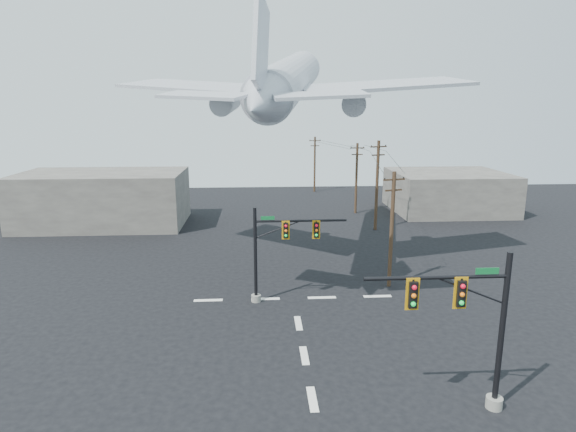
{
  "coord_description": "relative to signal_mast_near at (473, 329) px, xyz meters",
  "views": [
    {
      "loc": [
        -2.33,
        -19.71,
        13.27
      ],
      "look_at": [
        -0.83,
        5.0,
        7.59
      ],
      "focal_mm": 30.0,
      "sensor_mm": 36.0,
      "label": 1
    }
  ],
  "objects": [
    {
      "name": "lane_markings",
      "position": [
        -6.77,
        6.52,
        -3.89
      ],
      "size": [
        14.0,
        21.2,
        0.01
      ],
      "color": "white",
      "rests_on": "ground"
    },
    {
      "name": "building_right",
      "position": [
        15.23,
        41.19,
        -1.4
      ],
      "size": [
        14.0,
        12.0,
        5.0
      ],
      "primitive_type": "cube",
      "color": "slate",
      "rests_on": "ground"
    },
    {
      "name": "utility_pole_d",
      "position": [
        -0.36,
        56.29,
        0.6
      ],
      "size": [
        1.78,
        0.3,
        8.61
      ],
      "rotation": [
        0.0,
        0.0,
        0.09
      ],
      "color": "#432B1C",
      "rests_on": "ground"
    },
    {
      "name": "utility_pole_c",
      "position": [
        3.04,
        40.37,
        0.71
      ],
      "size": [
        1.81,
        0.3,
        8.81
      ],
      "rotation": [
        0.0,
        0.0,
        0.06
      ],
      "color": "#432B1C",
      "rests_on": "ground"
    },
    {
      "name": "signal_mast_near",
      "position": [
        0.0,
        0.0,
        0.0
      ],
      "size": [
        6.51,
        0.81,
        7.33
      ],
      "color": "gray",
      "rests_on": "ground"
    },
    {
      "name": "signal_mast_far",
      "position": [
        -8.08,
        12.77,
        -0.32
      ],
      "size": [
        6.52,
        0.73,
        6.67
      ],
      "color": "gray",
      "rests_on": "ground"
    },
    {
      "name": "utility_pole_a",
      "position": [
        0.58,
        15.16,
        0.64
      ],
      "size": [
        1.71,
        0.57,
        8.68
      ],
      "rotation": [
        0.0,
        0.0,
        0.27
      ],
      "color": "#432B1C",
      "rests_on": "ground"
    },
    {
      "name": "ground",
      "position": [
        -6.77,
        1.19,
        -3.9
      ],
      "size": [
        120.0,
        120.0,
        0.0
      ],
      "primitive_type": "plane",
      "color": "black",
      "rests_on": "ground"
    },
    {
      "name": "airliner",
      "position": [
        -6.56,
        21.7,
        11.33
      ],
      "size": [
        28.8,
        30.73,
        8.13
      ],
      "rotation": [
        0.0,
        -0.15,
        1.37
      ],
      "color": "#B2B6BF"
    },
    {
      "name": "power_lines",
      "position": [
        2.04,
        35.76,
        4.46
      ],
      "size": [
        5.62,
        41.14,
        0.55
      ],
      "color": "black"
    },
    {
      "name": "utility_pole_b",
      "position": [
        3.57,
        31.95,
        1.18
      ],
      "size": [
        1.91,
        0.72,
        9.71
      ],
      "rotation": [
        0.0,
        0.0,
        0.31
      ],
      "color": "#432B1C",
      "rests_on": "ground"
    },
    {
      "name": "building_left",
      "position": [
        -26.77,
        36.19,
        -0.9
      ],
      "size": [
        18.0,
        10.0,
        6.0
      ],
      "primitive_type": "cube",
      "color": "slate",
      "rests_on": "ground"
    }
  ]
}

